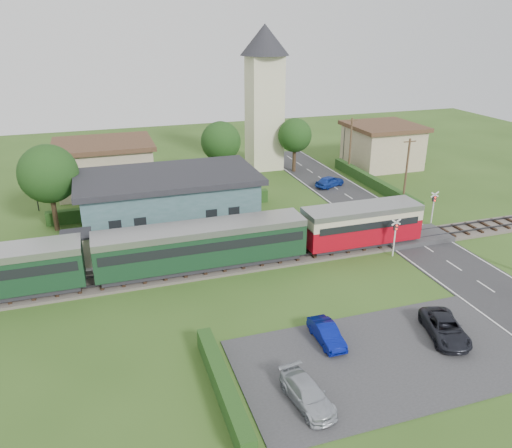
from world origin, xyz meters
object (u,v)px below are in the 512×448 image
object	(u,v)px
church_tower	(264,87)
crossing_signal_near	(395,232)
house_west	(105,166)
car_park_silver	(307,394)
station_building	(169,202)
train	(160,250)
house_east	(382,145)
pedestrian_far	(101,251)
car_on_road	(330,181)
car_park_blue	(327,334)
car_park_dark	(445,328)
crossing_signal_far	(434,203)
equipment_hut	(77,248)
pedestrian_near	(259,231)

from	to	relation	value
church_tower	crossing_signal_near	bearing A→B (deg)	-87.18
house_west	car_park_silver	size ratio (longest dim) A/B	2.77
station_building	crossing_signal_near	xyz separation A→B (m)	(16.40, -11.40, -0.55)
train	house_east	distance (m)	38.93
station_building	pedestrian_far	world-z (taller)	station_building
train	house_west	xyz separation A→B (m)	(-2.89, 23.00, 0.61)
house_east	car_on_road	xyz separation A→B (m)	(-10.49, -6.24, -2.10)
station_building	pedestrian_far	xyz separation A→B (m)	(-6.35, -5.75, -1.41)
station_building	car_park_silver	bearing A→B (deg)	-83.46
car_park_blue	car_on_road	bearing A→B (deg)	63.98
car_park_silver	car_park_dark	distance (m)	10.55
crossing_signal_far	car_on_road	distance (m)	14.05
station_building	car_park_dark	distance (m)	25.91
equipment_hut	house_west	xyz separation A→B (m)	(3.00, 19.80, 1.04)
house_east	car_park_silver	size ratio (longest dim) A/B	2.26
pedestrian_far	church_tower	bearing A→B (deg)	-63.36
car_on_road	station_building	bearing A→B (deg)	85.40
train	house_west	distance (m)	23.19
house_west	car_on_road	xyz separation A→B (m)	(24.51, -7.24, -2.10)
house_west	car_on_road	world-z (taller)	house_west
pedestrian_near	crossing_signal_far	bearing A→B (deg)	170.93
crossing_signal_far	car_park_silver	world-z (taller)	crossing_signal_far
train	crossing_signal_far	xyz separation A→B (m)	(25.71, 2.39, -0.04)
car_on_road	car_park_dark	world-z (taller)	car_on_road
crossing_signal_far	station_building	bearing A→B (deg)	164.37
pedestrian_near	car_park_silver	bearing A→B (deg)	72.70
car_park_dark	pedestrian_near	world-z (taller)	pedestrian_near
station_building	car_on_road	world-z (taller)	station_building
car_on_road	pedestrian_far	world-z (taller)	pedestrian_far
church_tower	pedestrian_near	size ratio (longest dim) A/B	11.12
train	house_west	size ratio (longest dim) A/B	4.00
car_on_road	equipment_hut	bearing A→B (deg)	90.81
station_building	car_park_silver	size ratio (longest dim) A/B	4.11
crossing_signal_far	car_park_blue	distance (m)	22.45
crossing_signal_near	station_building	bearing A→B (deg)	145.19
car_on_road	car_park_silver	distance (m)	35.79
equipment_hut	crossing_signal_far	size ratio (longest dim) A/B	0.78
car_park_blue	car_park_silver	size ratio (longest dim) A/B	0.87
crossing_signal_far	pedestrian_near	distance (m)	16.94
house_east	car_park_silver	world-z (taller)	house_east
equipment_hut	house_east	world-z (taller)	house_east
equipment_hut	station_building	size ratio (longest dim) A/B	0.16
train	crossing_signal_far	world-z (taller)	train
crossing_signal_far	pedestrian_near	xyz separation A→B (m)	(-16.89, 0.91, -0.90)
house_west	pedestrian_far	bearing A→B (deg)	-93.91
equipment_hut	car_park_blue	world-z (taller)	equipment_hut
house_east	crossing_signal_near	world-z (taller)	house_east
station_building	church_tower	size ratio (longest dim) A/B	0.91
train	car_park_silver	size ratio (longest dim) A/B	11.09
pedestrian_near	car_park_dark	bearing A→B (deg)	104.99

